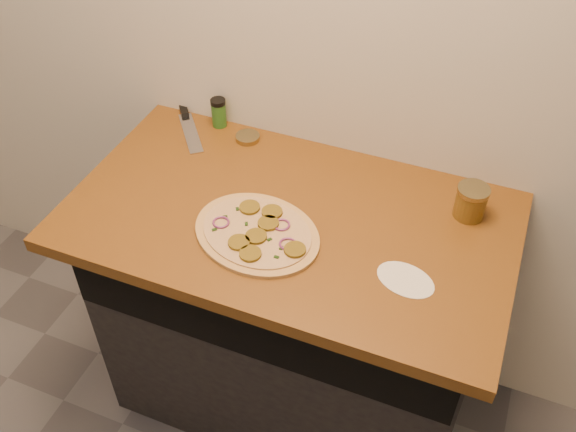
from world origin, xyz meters
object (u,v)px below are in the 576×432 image
at_px(salsa_jar, 471,202).
at_px(spice_shaker, 219,113).
at_px(chefs_knife, 186,118).
at_px(pizza, 257,233).

height_order(salsa_jar, spice_shaker, same).
bearing_deg(spice_shaker, chefs_knife, -172.96).
distance_m(chefs_knife, salsa_jar, 0.92).
bearing_deg(pizza, chefs_knife, 137.07).
bearing_deg(salsa_jar, spice_shaker, 171.04).
relative_size(chefs_knife, spice_shaker, 2.84).
bearing_deg(pizza, spice_shaker, 127.37).
relative_size(pizza, salsa_jar, 4.57).
distance_m(pizza, chefs_knife, 0.58).
xyz_separation_m(chefs_knife, spice_shaker, (0.11, 0.01, 0.04)).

